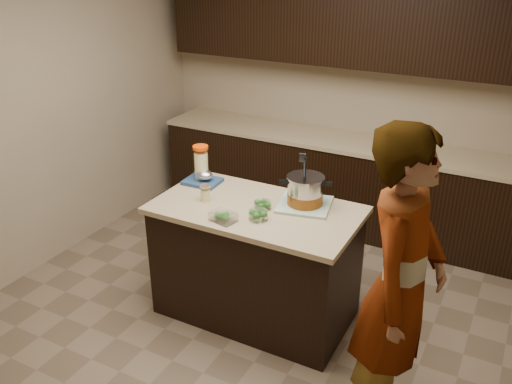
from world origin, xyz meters
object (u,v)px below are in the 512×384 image
island (256,262)px  stock_pot (305,192)px  lemonade_pitcher (201,165)px  person (400,288)px

island → stock_pot: bearing=31.9°
island → stock_pot: 0.65m
stock_pot → lemonade_pitcher: size_ratio=1.30×
island → stock_pot: stock_pot is taller
island → lemonade_pitcher: size_ratio=5.06×
island → lemonade_pitcher: (-0.59, 0.21, 0.58)m
lemonade_pitcher → person: bearing=-23.4°
stock_pot → person: (0.86, -0.73, -0.09)m
island → person: bearing=-25.1°
island → person: (1.16, -0.54, 0.47)m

